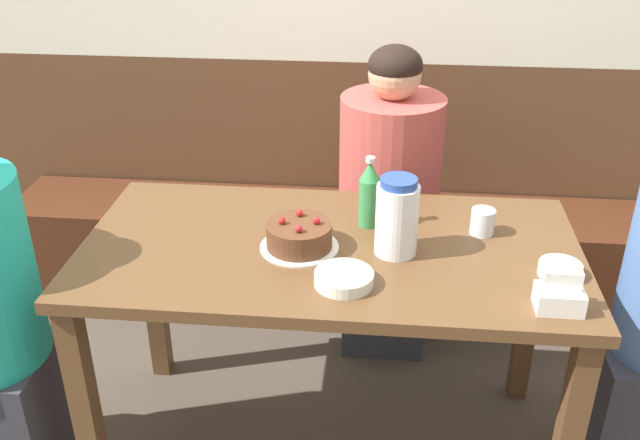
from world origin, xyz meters
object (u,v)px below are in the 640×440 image
object	(u,v)px
napkin_holder	(560,295)
person_grey_tee	(388,207)
bench_seat	(346,255)
bowl_rice_small	(344,278)
bowl_soup_white	(560,269)
glass_water_tall	(483,222)
water_pitcher	(397,217)
birthday_cake	(299,236)
soju_bottle	(369,193)

from	to	relation	value
napkin_holder	person_grey_tee	xyz separation A→B (m)	(-0.40, 0.86, -0.22)
bench_seat	bowl_rice_small	xyz separation A→B (m)	(0.05, -1.02, 0.54)
napkin_holder	bowl_soup_white	distance (m)	0.16
bench_seat	person_grey_tee	world-z (taller)	person_grey_tee
napkin_holder	glass_water_tall	distance (m)	0.39
water_pitcher	person_grey_tee	xyz separation A→B (m)	(-0.02, 0.63, -0.29)
bowl_rice_small	glass_water_tall	size ratio (longest dim) A/B	2.02
water_pitcher	bowl_soup_white	xyz separation A→B (m)	(0.42, -0.08, -0.09)
bowl_soup_white	glass_water_tall	bearing A→B (deg)	130.49
birthday_cake	bowl_rice_small	xyz separation A→B (m)	(0.13, -0.17, -0.02)
person_grey_tee	glass_water_tall	bearing A→B (deg)	27.51
soju_bottle	person_grey_tee	bearing A→B (deg)	82.88
bowl_soup_white	person_grey_tee	distance (m)	0.86
water_pitcher	glass_water_tall	size ratio (longest dim) A/B	2.95
water_pitcher	glass_water_tall	xyz separation A→B (m)	(0.24, 0.13, -0.07)
person_grey_tee	bowl_rice_small	bearing A→B (deg)	-7.67
birthday_cake	water_pitcher	distance (m)	0.27
bowl_soup_white	glass_water_tall	distance (m)	0.27
water_pitcher	napkin_holder	xyz separation A→B (m)	(0.38, -0.23, -0.07)
birthday_cake	water_pitcher	size ratio (longest dim) A/B	0.99
birthday_cake	bowl_soup_white	world-z (taller)	birthday_cake
napkin_holder	bowl_rice_small	size ratio (longest dim) A/B	0.73
water_pitcher	person_grey_tee	distance (m)	0.69
bench_seat	bowl_rice_small	size ratio (longest dim) A/B	18.07
bench_seat	bowl_rice_small	world-z (taller)	bowl_rice_small
birthday_cake	water_pitcher	world-z (taller)	water_pitcher
soju_bottle	bowl_rice_small	distance (m)	0.34
water_pitcher	bowl_rice_small	distance (m)	0.23
napkin_holder	bowl_soup_white	size ratio (longest dim) A/B	1.00
soju_bottle	bowl_rice_small	world-z (taller)	soju_bottle
bowl_soup_white	glass_water_tall	size ratio (longest dim) A/B	1.48
soju_bottle	bowl_rice_small	bearing A→B (deg)	-98.49
bowl_rice_small	soju_bottle	bearing A→B (deg)	81.51
glass_water_tall	person_grey_tee	xyz separation A→B (m)	(-0.26, 0.50, -0.22)
birthday_cake	glass_water_tall	size ratio (longest dim) A/B	2.91
water_pitcher	soju_bottle	xyz separation A→B (m)	(-0.08, 0.15, -0.01)
napkin_holder	bowl_rice_small	distance (m)	0.52
bench_seat	water_pitcher	world-z (taller)	water_pitcher
water_pitcher	soju_bottle	distance (m)	0.17
bowl_rice_small	person_grey_tee	bearing A→B (deg)	82.33
bowl_soup_white	person_grey_tee	world-z (taller)	person_grey_tee
glass_water_tall	soju_bottle	bearing A→B (deg)	176.03
water_pitcher	glass_water_tall	bearing A→B (deg)	27.99
bench_seat	person_grey_tee	size ratio (longest dim) A/B	2.37
bowl_rice_small	bench_seat	bearing A→B (deg)	92.87
bowl_rice_small	birthday_cake	bearing A→B (deg)	128.15
soju_bottle	person_grey_tee	xyz separation A→B (m)	(0.06, 0.48, -0.28)
soju_bottle	napkin_holder	distance (m)	0.60
water_pitcher	person_grey_tee	bearing A→B (deg)	91.68
bowl_soup_white	glass_water_tall	world-z (taller)	glass_water_tall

